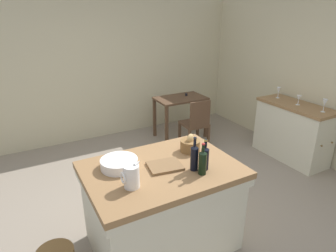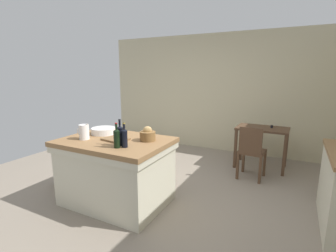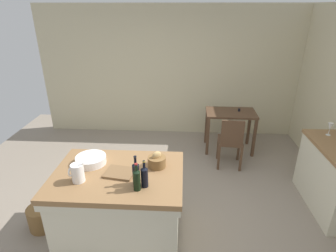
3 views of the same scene
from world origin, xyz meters
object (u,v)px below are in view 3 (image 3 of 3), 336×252
at_px(island_table, 120,203).
at_px(wash_bowl, 91,160).
at_px(bread_basket, 157,161).
at_px(wine_glass_middle, 330,127).
at_px(writing_desk, 230,118).
at_px(side_cabinet, 333,178).
at_px(pitcher, 78,173).
at_px(cutting_board, 120,173).
at_px(wine_bottle_green, 137,179).
at_px(wine_bottle_dark, 144,176).
at_px(wooden_chair, 231,141).
at_px(wicker_hamper, 42,217).
at_px(wine_bottle_amber, 136,173).

distance_m(island_table, wash_bowl, 0.60).
distance_m(bread_basket, wine_glass_middle, 2.48).
relative_size(island_table, writing_desk, 1.55).
bearing_deg(side_cabinet, bread_basket, -167.10).
height_order(pitcher, cutting_board, pitcher).
bearing_deg(wine_bottle_green, cutting_board, 131.51).
distance_m(side_cabinet, wash_bowl, 3.12).
height_order(side_cabinet, wash_bowl, wash_bowl).
bearing_deg(wine_bottle_dark, pitcher, 175.96).
relative_size(side_cabinet, wooden_chair, 1.32).
relative_size(island_table, wash_bowl, 4.10).
height_order(bread_basket, wine_bottle_green, wine_bottle_green).
distance_m(wine_bottle_green, wicker_hamper, 1.58).
relative_size(pitcher, wicker_hamper, 0.73).
xyz_separation_m(side_cabinet, wine_bottle_green, (-2.44, -0.96, 0.55)).
xyz_separation_m(side_cabinet, wooden_chair, (-1.20, 0.96, 0.04)).
distance_m(pitcher, wine_bottle_green, 0.64).
distance_m(wine_bottle_amber, wine_glass_middle, 2.78).
xyz_separation_m(island_table, wicker_hamper, (-1.02, 0.07, -0.33)).
xyz_separation_m(pitcher, wine_bottle_green, (0.63, -0.11, 0.02)).
relative_size(bread_basket, cutting_board, 0.66).
height_order(cutting_board, wine_bottle_amber, wine_bottle_amber).
relative_size(wine_bottle_dark, wine_bottle_green, 0.99).
distance_m(wash_bowl, wine_glass_middle, 3.19).
distance_m(wine_bottle_dark, wicker_hamper, 1.63).
bearing_deg(wine_glass_middle, wine_bottle_green, -151.17).
distance_m(writing_desk, cutting_board, 2.77).
bearing_deg(cutting_board, bread_basket, 23.64).
xyz_separation_m(wooden_chair, bread_basket, (-1.08, -1.48, 0.47)).
bearing_deg(island_table, wine_glass_middle, 21.56).
xyz_separation_m(wash_bowl, wine_bottle_amber, (0.58, -0.36, 0.09)).
bearing_deg(cutting_board, wine_bottle_green, -48.49).
distance_m(writing_desk, wooden_chair, 0.65).
xyz_separation_m(wash_bowl, wine_bottle_dark, (0.68, -0.40, 0.08)).
height_order(writing_desk, pitcher, pitcher).
bearing_deg(island_table, bread_basket, 20.60).
xyz_separation_m(pitcher, cutting_board, (0.39, 0.16, -0.09)).
xyz_separation_m(bread_basket, wicker_hamper, (-1.43, -0.08, -0.81)).
bearing_deg(wicker_hamper, wine_glass_middle, 14.99).
bearing_deg(wine_bottle_green, island_table, 133.21).
bearing_deg(writing_desk, wine_bottle_dark, -116.65).
bearing_deg(wooden_chair, pitcher, -135.93).
xyz_separation_m(cutting_board, wine_glass_middle, (2.69, 1.09, 0.13)).
distance_m(side_cabinet, wine_glass_middle, 0.70).
bearing_deg(wine_bottle_amber, wooden_chair, 55.25).
bearing_deg(writing_desk, wine_glass_middle, -46.25).
bearing_deg(wicker_hamper, bread_basket, 3.31).
relative_size(island_table, wine_bottle_green, 4.75).
xyz_separation_m(side_cabinet, wine_bottle_amber, (-2.46, -0.86, 0.56)).
height_order(writing_desk, wine_glass_middle, wine_glass_middle).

